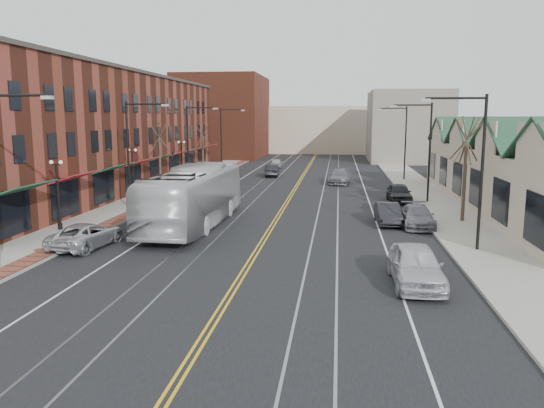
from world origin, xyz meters
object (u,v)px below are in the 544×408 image
(transit_bus, at_px, (194,197))
(parked_car_b, at_px, (388,214))
(parked_suv, at_px, (86,235))
(parked_car_d, at_px, (399,193))
(parked_car_c, at_px, (417,216))
(parked_car_a, at_px, (416,265))

(transit_bus, distance_m, parked_car_b, 12.77)
(parked_suv, xyz_separation_m, parked_car_d, (18.56, 18.04, 0.09))
(transit_bus, relative_size, parked_car_c, 2.90)
(parked_car_a, bearing_deg, transit_bus, 138.32)
(parked_suv, bearing_deg, transit_bus, -117.89)
(parked_suv, height_order, parked_car_c, parked_car_c)
(parked_car_c, distance_m, parked_car_d, 10.22)
(transit_bus, bearing_deg, parked_car_b, -168.28)
(parked_car_b, relative_size, parked_car_d, 0.93)
(parked_car_a, relative_size, parked_car_d, 1.11)
(parked_car_c, relative_size, parked_car_d, 1.06)
(parked_car_a, bearing_deg, parked_car_b, 88.84)
(transit_bus, distance_m, parked_car_c, 14.44)
(parked_car_a, bearing_deg, parked_car_d, 84.37)
(parked_car_a, relative_size, parked_car_c, 1.06)
(parked_car_a, bearing_deg, parked_car_c, 80.50)
(transit_bus, bearing_deg, parked_car_a, 140.85)
(parked_suv, height_order, parked_car_a, parked_car_a)
(parked_car_b, bearing_deg, parked_suv, -155.35)
(parked_car_c, bearing_deg, parked_car_b, 159.83)
(parked_car_d, bearing_deg, parked_car_b, -101.53)
(parked_suv, distance_m, parked_car_d, 25.88)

